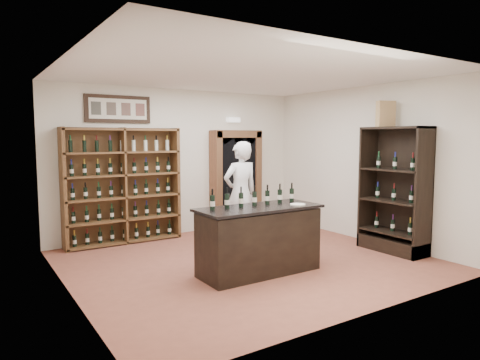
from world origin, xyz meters
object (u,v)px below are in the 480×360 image
tasting_counter (259,240)px  counter_bottle_0 (212,202)px  side_cabinet (395,209)px  shopkeeper (241,193)px  wine_shelf (123,186)px  wine_crate (386,114)px

tasting_counter → counter_bottle_0: 0.95m
tasting_counter → side_cabinet: size_ratio=0.85×
counter_bottle_0 → side_cabinet: size_ratio=0.14×
tasting_counter → shopkeeper: 1.81m
counter_bottle_0 → shopkeeper: (1.43, 1.47, -0.14)m
wine_shelf → tasting_counter: bearing=-69.4°
tasting_counter → shopkeeper: shopkeeper is taller
shopkeeper → wine_crate: size_ratio=4.27×
tasting_counter → wine_shelf: bearing=110.6°
shopkeeper → wine_crate: (1.97, -1.67, 1.46)m
side_cabinet → wine_crate: bearing=100.4°
tasting_counter → counter_bottle_0: bearing=170.4°
tasting_counter → shopkeeper: (0.71, 1.59, 0.48)m
wine_shelf → side_cabinet: size_ratio=1.00×
wine_shelf → counter_bottle_0: (0.38, -2.81, 0.01)m
wine_shelf → tasting_counter: size_ratio=1.17×
wine_shelf → shopkeeper: 2.26m
wine_shelf → wine_crate: wine_crate is taller
tasting_counter → wine_crate: bearing=-1.6°
tasting_counter → counter_bottle_0: counter_bottle_0 is taller
counter_bottle_0 → wine_crate: (3.40, -0.20, 1.32)m
wine_shelf → side_cabinet: bearing=-40.2°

